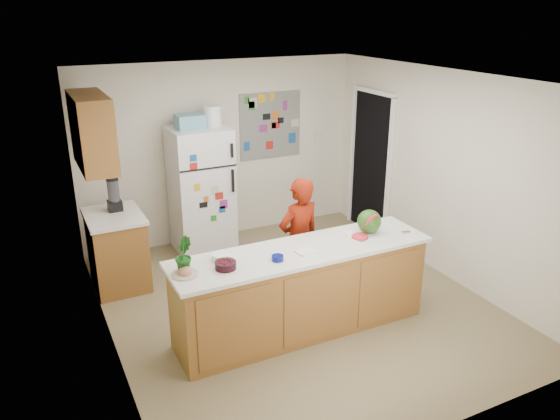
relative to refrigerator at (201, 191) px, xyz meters
name	(u,v)px	position (x,y,z in m)	size (l,w,h in m)	color
floor	(296,304)	(0.45, -1.88, -0.86)	(4.00, 4.50, 0.02)	brown
wall_back	(222,151)	(0.45, 0.38, 0.40)	(4.00, 0.02, 2.50)	beige
wall_left	(101,233)	(-1.56, -1.88, 0.40)	(0.02, 4.50, 2.50)	beige
wall_right	(444,175)	(2.46, -1.88, 0.40)	(0.02, 4.50, 2.50)	beige
ceiling	(298,78)	(0.45, -1.88, 1.66)	(4.00, 4.50, 0.02)	white
doorway	(371,164)	(2.44, -0.43, 0.17)	(0.03, 0.85, 2.04)	black
peninsula_base	(302,292)	(0.25, -2.38, -0.41)	(2.60, 0.62, 0.88)	brown
peninsula_top	(302,251)	(0.25, -2.38, 0.05)	(2.68, 0.70, 0.04)	silver
side_counter_base	(118,251)	(-1.24, -0.53, -0.42)	(0.60, 0.80, 0.86)	brown
side_counter_top	(113,216)	(-1.24, -0.53, 0.03)	(0.64, 0.84, 0.04)	silver
upper_cabinets	(92,132)	(-1.37, -0.58, 1.05)	(0.35, 1.00, 0.80)	brown
refrigerator	(201,191)	(0.00, 0.00, 0.00)	(0.75, 0.70, 1.70)	silver
fridge_top_bin	(190,121)	(-0.10, 0.00, 0.94)	(0.35, 0.28, 0.18)	#5999B2
photo_collage	(270,126)	(1.20, 0.36, 0.70)	(0.95, 0.01, 0.95)	slate
person	(299,241)	(0.52, -1.80, -0.12)	(0.53, 0.35, 1.46)	#681405
blender_appliance	(114,195)	(-1.19, -0.40, 0.24)	(0.13, 0.13, 0.38)	black
cutting_board	(365,235)	(1.00, -2.36, 0.08)	(0.39, 0.29, 0.01)	white
watermelon	(369,221)	(1.06, -2.34, 0.21)	(0.25, 0.25, 0.25)	#225819
watermelon_slice	(360,236)	(0.91, -2.41, 0.09)	(0.16, 0.16, 0.02)	red
cherry_bowl	(226,265)	(-0.58, -2.44, 0.11)	(0.19, 0.19, 0.07)	black
white_bowl	(221,257)	(-0.55, -2.25, 0.10)	(0.17, 0.17, 0.06)	silver
cobalt_bowl	(278,258)	(-0.08, -2.49, 0.10)	(0.11, 0.11, 0.05)	#070E5C
plate	(185,274)	(-0.95, -2.40, 0.08)	(0.24, 0.24, 0.02)	beige
paper_towel	(305,252)	(0.24, -2.46, 0.08)	(0.17, 0.15, 0.02)	white
keys	(406,232)	(1.44, -2.49, 0.08)	(0.09, 0.04, 0.01)	gray
potted_plant	(183,255)	(-0.94, -2.33, 0.24)	(0.18, 0.15, 0.33)	#103B0C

